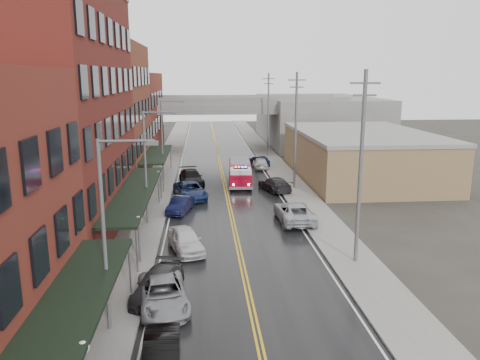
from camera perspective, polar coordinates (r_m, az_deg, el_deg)
road at (r=43.78m, az=-1.41°, el=-2.78°), size 11.00×160.00×0.02m
sidewalk_left at (r=43.98m, az=-10.96°, el=-2.86°), size 3.00×160.00×0.15m
sidewalk_right at (r=44.76m, az=7.97°, el=-2.47°), size 3.00×160.00×0.15m
curb_left at (r=43.82m, az=-8.81°, el=-2.83°), size 0.30×160.00×0.15m
curb_right at (r=44.43m, az=5.89°, el=-2.53°), size 0.30×160.00×0.15m
brick_building_b at (r=36.90m, az=-22.10°, el=7.61°), size 9.00×20.00×18.00m
brick_building_c at (r=53.93m, az=-16.51°, el=7.71°), size 9.00×15.00×15.00m
brick_building_far at (r=71.22m, az=-13.62°, el=7.73°), size 9.00×20.00×12.00m
tan_building at (r=56.04m, az=14.55°, el=2.83°), size 14.00×22.00×5.00m
right_far_block at (r=84.98m, az=9.29°, el=7.30°), size 18.00×30.00×8.00m
awning_0 at (r=19.01m, az=-20.48°, el=-15.27°), size 2.60×16.00×3.09m
awning_1 at (r=36.55m, az=-12.60°, el=-1.37°), size 2.60×18.00×3.09m
awning_2 at (r=53.60m, az=-10.11°, el=3.13°), size 2.60×13.00×3.09m
globe_lamp_1 at (r=29.92m, az=-12.24°, el=-5.83°), size 0.44×0.44×3.12m
globe_lamp_2 at (r=43.35m, az=-9.90°, el=0.01°), size 0.44×0.44×3.12m
street_lamp_0 at (r=21.56m, az=-15.69°, el=-5.26°), size 2.64×0.22×9.00m
street_lamp_1 at (r=36.95m, az=-11.10°, el=2.33°), size 2.64×0.22×9.00m
street_lamp_2 at (r=52.71m, az=-9.23°, el=5.43°), size 2.64×0.22×9.00m
utility_pole_0 at (r=29.27m, az=14.50°, el=1.73°), size 1.80×0.24×12.00m
utility_pole_1 at (r=48.40m, az=6.80°, el=6.21°), size 1.80×0.24×12.00m
utility_pole_2 at (r=68.03m, az=3.46°, el=8.10°), size 1.80×0.24×12.00m
overpass at (r=74.40m, az=-2.87°, el=8.24°), size 40.00×10.00×7.50m
fire_truck at (r=50.64m, az=0.00°, el=0.99°), size 3.20×7.33×2.63m
parked_car_left_1 at (r=20.16m, az=-9.53°, el=-20.44°), size 1.63×4.23×1.37m
parked_car_left_2 at (r=24.89m, az=-9.34°, el=-13.56°), size 3.22×5.50×1.44m
parked_car_left_3 at (r=25.99m, az=-9.97°, el=-12.45°), size 3.02×5.17×1.41m
parked_car_left_4 at (r=31.95m, az=-6.66°, el=-7.30°), size 3.05×4.97×1.58m
parked_car_left_5 at (r=40.89m, az=-7.27°, el=-3.02°), size 2.49×4.36×1.36m
parked_car_left_6 at (r=45.38m, az=-6.09°, el=-1.29°), size 3.76×6.06×1.56m
parked_car_left_7 at (r=51.03m, az=-5.95°, el=0.30°), size 3.14×5.88×1.62m
parked_car_right_0 at (r=38.25m, az=6.64°, el=-3.89°), size 2.79×5.91×1.63m
parked_car_right_1 at (r=48.18m, az=4.25°, el=-0.50°), size 3.32×5.37×1.45m
parked_car_right_2 at (r=59.60m, az=2.51°, el=2.07°), size 1.82×4.36×1.47m
parked_car_right_3 at (r=61.38m, az=2.30°, el=2.31°), size 2.55×4.30×1.34m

